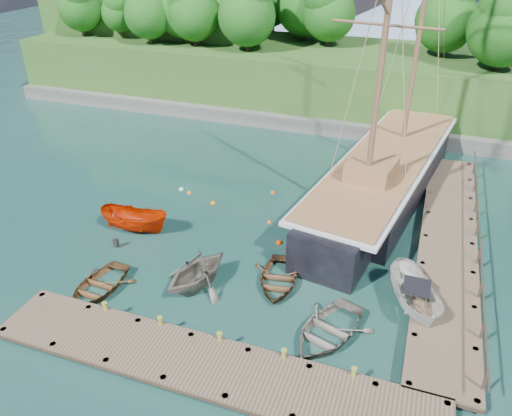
# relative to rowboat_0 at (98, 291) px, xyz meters

# --- Properties ---
(ground) EXTENTS (160.00, 160.00, 0.00)m
(ground) POSITION_rel_rowboat_0_xyz_m (5.72, 3.40, 0.00)
(ground) COLOR #183931
(ground) RESTS_ON ground
(dock_near) EXTENTS (20.00, 3.20, 1.10)m
(dock_near) POSITION_rel_rowboat_0_xyz_m (7.72, -3.10, 0.43)
(dock_near) COLOR #4A3B2A
(dock_near) RESTS_ON ground
(dock_east) EXTENTS (3.20, 24.00, 1.10)m
(dock_east) POSITION_rel_rowboat_0_xyz_m (17.22, 10.40, 0.43)
(dock_east) COLOR #4A3B2A
(dock_east) RESTS_ON ground
(bollard_0) EXTENTS (0.26, 0.26, 0.45)m
(bollard_0) POSITION_rel_rowboat_0_xyz_m (1.72, -1.70, 0.00)
(bollard_0) COLOR olive
(bollard_0) RESTS_ON ground
(bollard_1) EXTENTS (0.26, 0.26, 0.45)m
(bollard_1) POSITION_rel_rowboat_0_xyz_m (4.72, -1.70, 0.00)
(bollard_1) COLOR olive
(bollard_1) RESTS_ON ground
(bollard_2) EXTENTS (0.26, 0.26, 0.45)m
(bollard_2) POSITION_rel_rowboat_0_xyz_m (7.72, -1.70, 0.00)
(bollard_2) COLOR olive
(bollard_2) RESTS_ON ground
(bollard_3) EXTENTS (0.26, 0.26, 0.45)m
(bollard_3) POSITION_rel_rowboat_0_xyz_m (10.72, -1.70, 0.00)
(bollard_3) COLOR olive
(bollard_3) RESTS_ON ground
(bollard_4) EXTENTS (0.26, 0.26, 0.45)m
(bollard_4) POSITION_rel_rowboat_0_xyz_m (13.72, -1.70, 0.00)
(bollard_4) COLOR olive
(bollard_4) RESTS_ON ground
(rowboat_0) EXTENTS (3.21, 4.32, 0.86)m
(rowboat_0) POSITION_rel_rowboat_0_xyz_m (0.00, 0.00, 0.00)
(rowboat_0) COLOR brown
(rowboat_0) RESTS_ON ground
(rowboat_1) EXTENTS (4.74, 5.10, 2.20)m
(rowboat_1) POSITION_rel_rowboat_0_xyz_m (4.74, 2.15, 0.00)
(rowboat_1) COLOR #6B6357
(rowboat_1) RESTS_ON ground
(rowboat_2) EXTENTS (3.65, 4.62, 0.86)m
(rowboat_2) POSITION_rel_rowboat_0_xyz_m (8.74, 3.75, 0.00)
(rowboat_2) COLOR #51331F
(rowboat_2) RESTS_ON ground
(rowboat_3) EXTENTS (4.64, 5.47, 0.96)m
(rowboat_3) POSITION_rel_rowboat_0_xyz_m (12.09, 0.79, 0.00)
(rowboat_3) COLOR #6E665C
(rowboat_3) RESTS_ON ground
(motorboat_orange) EXTENTS (4.61, 1.87, 1.76)m
(motorboat_orange) POSITION_rel_rowboat_0_xyz_m (-1.26, 5.79, 0.00)
(motorboat_orange) COLOR #BE2100
(motorboat_orange) RESTS_ON ground
(cabin_boat_white) EXTENTS (3.58, 5.18, 1.87)m
(cabin_boat_white) POSITION_rel_rowboat_0_xyz_m (15.72, 4.10, 0.00)
(cabin_boat_white) COLOR silver
(cabin_boat_white) RESTS_ON ground
(schooner) EXTENTS (9.04, 29.53, 22.11)m
(schooner) POSITION_rel_rowboat_0_xyz_m (12.67, 15.93, 1.23)
(schooner) COLOR black
(schooner) RESTS_ON ground
(mooring_buoy_0) EXTENTS (0.34, 0.34, 0.34)m
(mooring_buoy_0) POSITION_rel_rowboat_0_xyz_m (-0.70, 8.06, 0.00)
(mooring_buoy_0) COLOR silver
(mooring_buoy_0) RESTS_ON ground
(mooring_buoy_1) EXTENTS (0.36, 0.36, 0.36)m
(mooring_buoy_1) POSITION_rel_rowboat_0_xyz_m (1.90, 10.61, 0.00)
(mooring_buoy_1) COLOR orange
(mooring_buoy_1) RESTS_ON ground
(mooring_buoy_2) EXTENTS (0.28, 0.28, 0.28)m
(mooring_buoy_2) POSITION_rel_rowboat_0_xyz_m (6.35, 9.52, 0.00)
(mooring_buoy_2) COLOR #D25D1A
(mooring_buoy_2) RESTS_ON ground
(mooring_buoy_3) EXTENTS (0.34, 0.34, 0.34)m
(mooring_buoy_3) POSITION_rel_rowboat_0_xyz_m (7.45, 9.86, 0.00)
(mooring_buoy_3) COLOR silver
(mooring_buoy_3) RESTS_ON ground
(mooring_buoy_4) EXTENTS (0.34, 0.34, 0.34)m
(mooring_buoy_4) POSITION_rel_rowboat_0_xyz_m (-0.31, 11.41, 0.00)
(mooring_buoy_4) COLOR orange
(mooring_buoy_4) RESTS_ON ground
(mooring_buoy_5) EXTENTS (0.33, 0.33, 0.33)m
(mooring_buoy_5) POSITION_rel_rowboat_0_xyz_m (5.31, 13.47, 0.00)
(mooring_buoy_5) COLOR #D4550F
(mooring_buoy_5) RESTS_ON ground
(mooring_buoy_6) EXTENTS (0.36, 0.36, 0.36)m
(mooring_buoy_6) POSITION_rel_rowboat_0_xyz_m (-1.11, 11.71, 0.00)
(mooring_buoy_6) COLOR white
(mooring_buoy_6) RESTS_ON ground
(mooring_buoy_7) EXTENTS (0.37, 0.37, 0.37)m
(mooring_buoy_7) POSITION_rel_rowboat_0_xyz_m (7.65, 7.49, 0.00)
(mooring_buoy_7) COLOR #EC3F00
(mooring_buoy_7) RESTS_ON ground
(headland) EXTENTS (51.00, 19.31, 12.90)m
(headland) POSITION_rel_rowboat_0_xyz_m (-7.15, 34.76, 5.54)
(headland) COLOR #474744
(headland) RESTS_ON ground
(distant_ridge) EXTENTS (117.00, 40.00, 10.00)m
(distant_ridge) POSITION_rel_rowboat_0_xyz_m (10.03, 73.40, 4.35)
(distant_ridge) COLOR #728CA5
(distant_ridge) RESTS_ON ground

